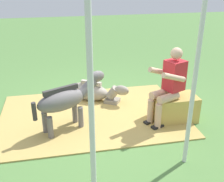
{
  "coord_description": "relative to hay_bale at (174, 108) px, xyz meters",
  "views": [
    {
      "loc": [
        0.78,
        4.55,
        2.51
      ],
      "look_at": [
        -0.1,
        0.22,
        0.55
      ],
      "focal_mm": 44.09,
      "sensor_mm": 36.0,
      "label": 1
    }
  ],
  "objects": [
    {
      "name": "tent_pole_mid",
      "position": [
        1.68,
        1.72,
        1.0
      ],
      "size": [
        0.06,
        0.06,
        2.47
      ],
      "primitive_type": "cylinder",
      "color": "silver",
      "rests_on": "ground"
    },
    {
      "name": "ground_plane",
      "position": [
        1.17,
        -0.48,
        -0.23
      ],
      "size": [
        24.0,
        24.0,
        0.0
      ],
      "primitive_type": "plane",
      "color": "#568442"
    },
    {
      "name": "hay_bale",
      "position": [
        0.0,
        0.0,
        0.0
      ],
      "size": [
        0.79,
        0.46,
        0.47
      ],
      "primitive_type": "cube",
      "color": "tan",
      "rests_on": "ground"
    },
    {
      "name": "person_seated",
      "position": [
        0.16,
        0.04,
        0.51
      ],
      "size": [
        0.72,
        0.57,
        1.35
      ],
      "color": "#D8AD8C",
      "rests_on": "ground"
    },
    {
      "name": "hay_patch",
      "position": [
        1.41,
        -0.44,
        -0.22
      ],
      "size": [
        3.37,
        2.28,
        0.02
      ],
      "primitive_type": "cube",
      "color": "tan",
      "rests_on": "ground"
    },
    {
      "name": "pony_standing",
      "position": [
        1.88,
        -0.06,
        0.33
      ],
      "size": [
        1.25,
        0.76,
        0.92
      ],
      "color": "slate",
      "rests_on": "ground"
    },
    {
      "name": "tent_pole_left",
      "position": [
        0.31,
        1.15,
        1.0
      ],
      "size": [
        0.06,
        0.06,
        2.47
      ],
      "primitive_type": "cylinder",
      "color": "silver",
      "rests_on": "ground"
    },
    {
      "name": "pony_lying",
      "position": [
        1.32,
        -1.11,
        -0.04
      ],
      "size": [
        1.27,
        0.95,
        0.42
      ],
      "color": "gray",
      "rests_on": "ground"
    }
  ]
}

